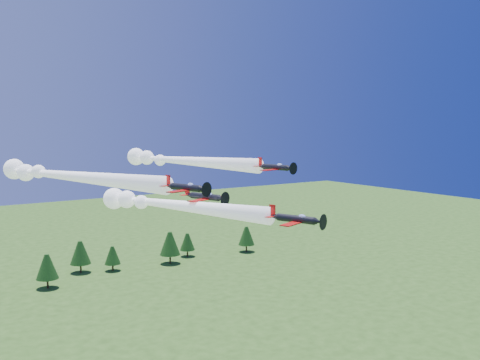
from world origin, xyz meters
TOP-DOWN VIEW (x-y plane):
  - plane_lead at (-5.42, 11.73)m, footprint 18.50×40.24m
  - plane_left at (-18.79, 22.30)m, footprint 18.66×47.18m
  - plane_right at (5.40, 28.80)m, footprint 13.40×44.37m
  - plane_slot at (-0.86, 7.68)m, footprint 7.82×8.71m
  - treeline at (5.79, 112.04)m, footprint 162.25×19.02m

SIDE VIEW (x-z plane):
  - treeline at x=5.79m, z-range 0.51..12.33m
  - plane_lead at x=-5.42m, z-range 36.61..40.31m
  - plane_slot at x=-0.86m, z-range 38.40..41.15m
  - plane_left at x=-18.79m, z-range 41.13..44.83m
  - plane_right at x=5.40m, z-range 42.35..46.05m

